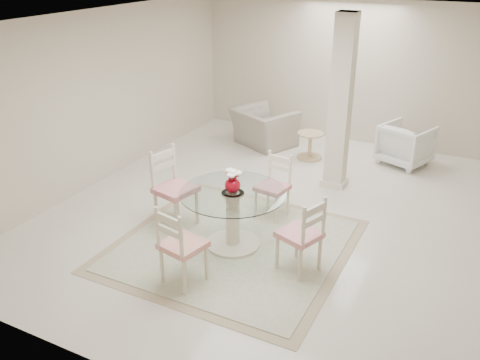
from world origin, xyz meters
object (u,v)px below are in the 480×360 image
at_px(dining_chair_north, 275,181).
at_px(armchair_white, 406,144).
at_px(dining_chair_east, 305,230).
at_px(red_vase, 233,181).
at_px(dining_chair_south, 178,241).
at_px(dining_chair_west, 171,182).
at_px(side_table, 310,147).
at_px(recliner_taupe, 264,127).
at_px(column, 341,104).
at_px(dining_table, 233,219).

relative_size(dining_chair_north, armchair_white, 1.27).
relative_size(dining_chair_east, dining_chair_north, 1.07).
bearing_deg(red_vase, dining_chair_south, -98.36).
relative_size(dining_chair_west, side_table, 2.45).
height_order(dining_chair_south, armchair_white, dining_chair_south).
distance_m(dining_chair_east, dining_chair_north, 1.45).
distance_m(dining_chair_west, side_table, 3.31).
bearing_deg(red_vase, armchair_white, 69.44).
xyz_separation_m(dining_chair_east, recliner_taupe, (-2.20, 3.74, -0.21)).
distance_m(red_vase, armchair_white, 4.13).
bearing_deg(dining_chair_south, column, -90.07).
bearing_deg(dining_table, dining_chair_east, -8.83).
distance_m(column, dining_chair_east, 2.72).
bearing_deg(dining_chair_south, dining_chair_north, -85.93).
distance_m(red_vase, dining_chair_east, 1.07).
bearing_deg(dining_chair_west, armchair_white, -20.48).
bearing_deg(dining_chair_north, dining_chair_south, -90.32).
distance_m(dining_chair_north, dining_chair_south, 2.04).
bearing_deg(side_table, recliner_taupe, 165.35).
height_order(dining_chair_east, recliner_taupe, dining_chair_east).
bearing_deg(red_vase, dining_chair_east, -8.82).
bearing_deg(dining_chair_west, red_vase, -85.21).
height_order(red_vase, dining_chair_east, dining_chair_east).
xyz_separation_m(dining_table, dining_chair_south, (-0.15, -1.01, 0.18)).
xyz_separation_m(red_vase, recliner_taupe, (-1.19, 3.59, -0.56)).
distance_m(dining_chair_west, dining_chair_south, 1.45).
bearing_deg(red_vase, dining_chair_west, 171.59).
xyz_separation_m(dining_chair_west, dining_chair_south, (0.87, -1.16, -0.06)).
relative_size(red_vase, armchair_white, 0.38).
bearing_deg(dining_chair_east, dining_chair_north, -123.35).
distance_m(dining_chair_west, armchair_white, 4.44).
distance_m(dining_table, armchair_white, 4.10).
relative_size(dining_chair_north, side_table, 2.07).
bearing_deg(column, side_table, 129.81).
bearing_deg(recliner_taupe, dining_table, 132.99).
relative_size(dining_table, red_vase, 4.41).
bearing_deg(red_vase, recliner_taupe, 108.39).
distance_m(dining_table, recliner_taupe, 3.78).
relative_size(dining_table, dining_chair_west, 1.10).
xyz_separation_m(dining_chair_west, armchair_white, (2.46, 3.69, -0.27)).
height_order(red_vase, side_table, red_vase).
height_order(column, side_table, column).
bearing_deg(dining_chair_north, dining_chair_east, -45.51).
relative_size(column, recliner_taupe, 2.48).
distance_m(armchair_white, side_table, 1.68).
height_order(dining_table, dining_chair_south, dining_chair_south).
bearing_deg(armchair_white, dining_chair_east, 105.00).
relative_size(column, dining_chair_north, 2.67).
xyz_separation_m(dining_chair_east, dining_chair_south, (-1.15, -0.85, 0.01)).
height_order(column, red_vase, column).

